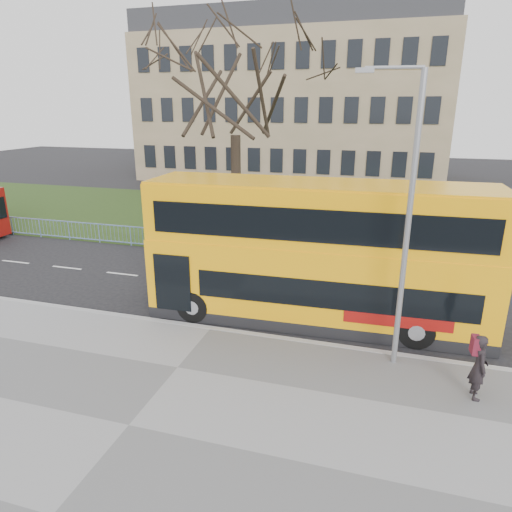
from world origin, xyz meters
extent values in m
plane|color=black|center=(0.00, 0.00, 0.00)|extent=(120.00, 120.00, 0.00)
cube|color=slate|center=(0.00, -6.75, 0.06)|extent=(80.00, 10.50, 0.12)
cube|color=#949497|center=(0.00, -1.55, 0.07)|extent=(80.00, 0.20, 0.14)
cube|color=#253D16|center=(0.00, 14.30, 0.04)|extent=(80.00, 15.40, 0.08)
cube|color=#817352|center=(-5.00, 35.00, 7.00)|extent=(30.00, 15.00, 14.00)
cube|color=#FFA90A|center=(3.22, 0.40, 1.48)|extent=(11.72, 3.19, 2.16)
cube|color=#FFA90A|center=(3.22, 0.40, 2.75)|extent=(11.72, 3.19, 0.37)
cube|color=#FFA90A|center=(3.22, 0.40, 3.90)|extent=(11.66, 3.13, 1.94)
cube|color=black|center=(3.94, -0.97, 1.57)|extent=(8.96, 0.36, 0.94)
cube|color=black|center=(3.27, -0.97, 3.81)|extent=(10.69, 0.43, 1.05)
cylinder|color=black|center=(-0.88, -1.00, 0.58)|extent=(1.16, 0.35, 1.15)
cylinder|color=black|center=(6.64, -0.73, 0.58)|extent=(1.16, 0.35, 1.15)
imported|color=black|center=(8.03, -3.20, 1.00)|extent=(0.49, 0.69, 1.77)
cylinder|color=gray|center=(6.00, -2.00, 4.17)|extent=(0.16, 0.16, 8.09)
cylinder|color=gray|center=(5.30, -2.07, 8.21)|extent=(1.42, 0.23, 0.10)
cube|color=gray|center=(4.59, -2.13, 8.16)|extent=(0.47, 0.22, 0.12)
camera|label=1|loc=(5.47, -14.54, 7.31)|focal=32.00mm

